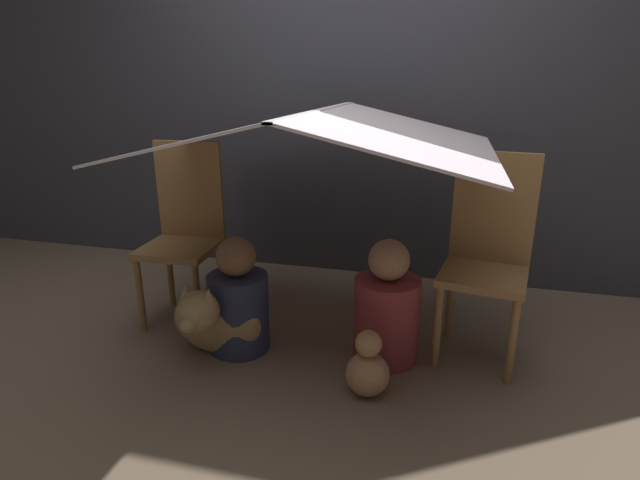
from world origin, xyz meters
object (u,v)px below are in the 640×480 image
at_px(dog, 213,320).
at_px(chair_left, 185,227).
at_px(person_front, 238,303).
at_px(person_second, 387,310).
at_px(chair_right, 487,252).

bearing_deg(dog, chair_left, 130.52).
relative_size(person_front, person_second, 0.97).
bearing_deg(chair_right, person_second, -146.77).
height_order(chair_left, person_second, chair_left).
bearing_deg(chair_right, chair_left, -170.45).
distance_m(person_front, dog, 0.15).
distance_m(chair_left, person_front, 0.58).
bearing_deg(person_front, chair_left, 146.27).
bearing_deg(person_second, chair_right, 23.64).
bearing_deg(person_second, chair_left, 170.39).
bearing_deg(chair_left, chair_right, -2.65).
height_order(chair_left, chair_right, same).
bearing_deg(person_front, person_second, 7.08).
relative_size(chair_left, chair_right, 1.00).
xyz_separation_m(person_front, person_second, (0.73, 0.09, 0.00)).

